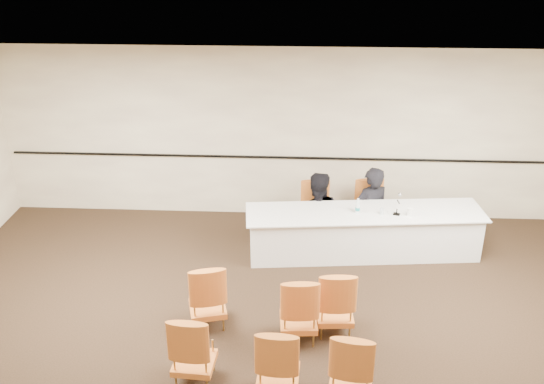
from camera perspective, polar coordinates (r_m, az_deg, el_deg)
The scene contains 20 objects.
floor at distance 7.63m, azimuth 0.92°, elevation -15.70°, with size 10.00×10.00×0.00m, color black.
ceiling at distance 6.12m, azimuth 1.11°, elevation 6.18°, with size 10.00×10.00×0.00m, color white.
wall_back at distance 10.39m, azimuth 1.82°, elevation 5.39°, with size 10.00×0.04×3.00m, color #B9A691.
wall_rail at distance 10.49m, azimuth 1.78°, elevation 3.26°, with size 9.80×0.04×0.03m, color black.
panel_table at distance 9.66m, azimuth 8.61°, elevation -3.81°, with size 3.69×0.85×0.74m, color silver, non-canonical shape.
panelist_main at distance 10.18m, azimuth 9.20°, elevation -2.28°, with size 0.64×0.42×1.75m, color black.
panelist_main_chair at distance 10.13m, azimuth 9.24°, elevation -1.76°, with size 0.50×0.50×0.95m, color #D76026, non-canonical shape.
panelist_second at distance 10.06m, azimuth 4.14°, elevation -2.69°, with size 0.83×0.65×1.71m, color black.
panelist_second_chair at distance 9.99m, azimuth 4.17°, elevation -1.89°, with size 0.50×0.50×0.95m, color #D76026, non-canonical shape.
papers at distance 9.53m, azimuth 11.76°, elevation -1.98°, with size 0.30×0.22×0.00m, color white.
microphone at distance 9.42m, azimuth 11.71°, elevation -1.29°, with size 0.11×0.22×0.30m, color black, non-canonical shape.
water_bottle at distance 9.39m, azimuth 8.08°, elevation -1.29°, with size 0.07×0.07×0.24m, color teal, non-canonical shape.
drinking_glass at distance 9.44m, azimuth 10.30°, elevation -1.80°, with size 0.06×0.06×0.10m, color silver.
coffee_cup at distance 9.46m, azimuth 12.85°, elevation -1.87°, with size 0.09×0.09×0.14m, color white.
aud_chair_front_left at distance 7.98m, azimuth -6.14°, elevation -9.52°, with size 0.50×0.50×0.95m, color #D76026, non-canonical shape.
aud_chair_front_mid at distance 7.70m, azimuth 2.53°, elevation -10.78°, with size 0.50×0.50×0.95m, color #D76026, non-canonical shape.
aud_chair_front_right at distance 7.86m, azimuth 5.97°, elevation -10.10°, with size 0.50×0.50×0.95m, color #D76026, non-canonical shape.
aud_chair_back_left at distance 7.15m, azimuth -7.40°, elevation -14.25°, with size 0.50×0.50×0.95m, color #D76026, non-canonical shape.
aud_chair_back_mid at distance 6.92m, azimuth 0.61°, elevation -15.51°, with size 0.50×0.50×0.95m, color #D76026, non-canonical shape.
aud_chair_back_right at distance 6.93m, azimuth 7.56°, elevation -15.76°, with size 0.50×0.50×0.95m, color #D76026, non-canonical shape.
Camera 1 is at (0.19, -5.79, 4.96)m, focal length 40.00 mm.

